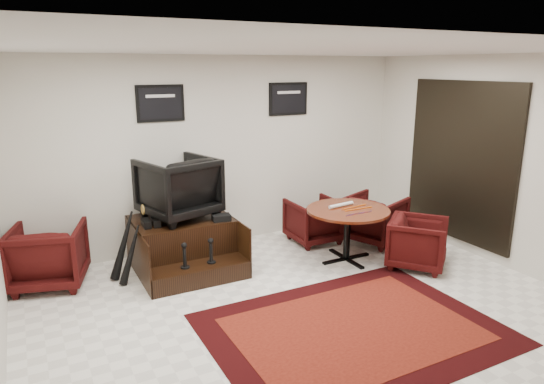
{
  "coord_description": "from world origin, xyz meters",
  "views": [
    {
      "loc": [
        -2.64,
        -4.15,
        2.65
      ],
      "look_at": [
        -0.01,
        0.9,
        1.16
      ],
      "focal_mm": 32.0,
      "sensor_mm": 36.0,
      "label": 1
    }
  ],
  "objects": [
    {
      "name": "armchair_side",
      "position": [
        -2.51,
        2.05,
        0.42
      ],
      "size": [
        1.01,
        0.97,
        0.85
      ],
      "primitive_type": "imported",
      "rotation": [
        0.0,
        0.0,
        2.86
      ],
      "color": "black",
      "rests_on": "ground"
    },
    {
      "name": "polish_kit",
      "position": [
        -0.42,
        1.56,
        0.71
      ],
      "size": [
        0.26,
        0.2,
        0.08
      ],
      "primitive_type": "cube",
      "rotation": [
        0.0,
        0.0,
        -0.14
      ],
      "color": "black",
      "rests_on": "shine_podium"
    },
    {
      "name": "paper_roll",
      "position": [
        1.21,
        1.14,
        0.77
      ],
      "size": [
        0.42,
        0.1,
        0.05
      ],
      "primitive_type": "cylinder",
      "rotation": [
        0.0,
        1.57,
        0.12
      ],
      "color": "silver",
      "rests_on": "meeting_table"
    },
    {
      "name": "meeting_table",
      "position": [
        1.22,
        1.0,
        0.65
      ],
      "size": [
        1.14,
        1.14,
        0.74
      ],
      "color": "#421409",
      "rests_on": "ground"
    },
    {
      "name": "umbrella_hooked",
      "position": [
        -1.65,
        1.82,
        0.46
      ],
      "size": [
        0.34,
        0.13,
        0.91
      ],
      "primitive_type": null,
      "color": "black",
      "rests_on": "ground"
    },
    {
      "name": "room_shell",
      "position": [
        0.41,
        0.12,
        1.79
      ],
      "size": [
        6.02,
        5.02,
        2.81
      ],
      "color": "beige",
      "rests_on": "ground"
    },
    {
      "name": "table_clutter",
      "position": [
        1.32,
        0.93,
        0.75
      ],
      "size": [
        0.57,
        0.33,
        0.01
      ],
      "color": "#D1550B",
      "rests_on": "meeting_table"
    },
    {
      "name": "table_chair_window",
      "position": [
        2.05,
        1.41,
        0.4
      ],
      "size": [
        0.97,
        1.0,
        0.8
      ],
      "primitive_type": "imported",
      "rotation": [
        0.0,
        0.0,
        1.95
      ],
      "color": "black",
      "rests_on": "ground"
    },
    {
      "name": "umbrella_black",
      "position": [
        -1.61,
        1.61,
        0.39
      ],
      "size": [
        0.29,
        0.11,
        0.78
      ],
      "primitive_type": null,
      "color": "black",
      "rests_on": "ground"
    },
    {
      "name": "shine_chair",
      "position": [
        -0.86,
        1.96,
        1.12
      ],
      "size": [
        1.07,
        1.03,
        0.91
      ],
      "primitive_type": "imported",
      "rotation": [
        0.0,
        0.0,
        3.42
      ],
      "color": "black",
      "rests_on": "shine_podium"
    },
    {
      "name": "shoes_pair",
      "position": [
        -1.3,
        1.76,
        0.71
      ],
      "size": [
        0.22,
        0.25,
        0.09
      ],
      "color": "black",
      "rests_on": "shine_podium"
    },
    {
      "name": "area_rug",
      "position": [
        0.18,
        -0.56,
        0.01
      ],
      "size": [
        2.93,
        2.2,
        0.01
      ],
      "color": "black",
      "rests_on": "ground"
    },
    {
      "name": "table_chair_corner",
      "position": [
        1.93,
        0.37,
        0.37
      ],
      "size": [
        0.99,
        0.99,
        0.75
      ],
      "primitive_type": "imported",
      "rotation": [
        0.0,
        0.0,
        0.7
      ],
      "color": "black",
      "rests_on": "ground"
    },
    {
      "name": "shine_podium",
      "position": [
        -0.86,
        1.82,
        0.31
      ],
      "size": [
        1.29,
        1.33,
        0.67
      ],
      "color": "black",
      "rests_on": "ground"
    },
    {
      "name": "table_chair_back",
      "position": [
        1.21,
        1.84,
        0.37
      ],
      "size": [
        0.73,
        0.69,
        0.74
      ],
      "primitive_type": "imported",
      "rotation": [
        0.0,
        0.0,
        3.13
      ],
      "color": "black",
      "rests_on": "ground"
    },
    {
      "name": "ground",
      "position": [
        0.0,
        0.0,
        0.0
      ],
      "size": [
        6.0,
        6.0,
        0.0
      ],
      "primitive_type": "plane",
      "color": "white",
      "rests_on": "ground"
    }
  ]
}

